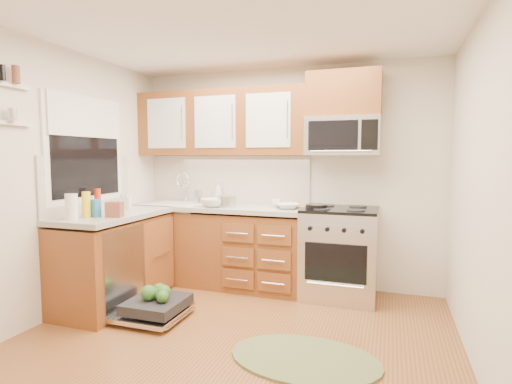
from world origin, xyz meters
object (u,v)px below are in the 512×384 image
(dishwasher, at_px, (153,308))
(stock_pot, at_px, (227,201))
(bowl_b, at_px, (214,203))
(rug, at_px, (305,359))
(paper_towel_roll, at_px, (72,207))
(sink, at_px, (176,214))
(cutting_board, at_px, (296,206))
(skillet, at_px, (316,206))
(cup, at_px, (277,203))
(upper_cabinets, at_px, (221,123))
(microwave, at_px, (343,136))
(bowl_a, at_px, (287,206))
(range, at_px, (339,253))

(dishwasher, height_order, stock_pot, stock_pot)
(dishwasher, xyz_separation_m, bowl_b, (0.16, 0.99, 0.87))
(rug, distance_m, paper_towel_roll, 2.36)
(sink, height_order, cutting_board, cutting_board)
(skillet, bearing_deg, cup, 159.96)
(upper_cabinets, relative_size, sink, 3.31)
(cup, bearing_deg, stock_pot, -158.91)
(microwave, relative_size, dishwasher, 1.09)
(dishwasher, height_order, bowl_a, bowl_a)
(paper_towel_roll, xyz_separation_m, cup, (1.49, 1.45, -0.07))
(rug, distance_m, stock_pot, 2.00)
(stock_pot, height_order, bowl_a, stock_pot)
(stock_pot, bearing_deg, paper_towel_roll, -127.67)
(upper_cabinets, bearing_deg, sink, -163.55)
(cutting_board, bearing_deg, upper_cabinets, 178.42)
(dishwasher, bearing_deg, upper_cabinets, 83.96)
(range, relative_size, skillet, 4.19)
(skillet, bearing_deg, dishwasher, -141.63)
(sink, bearing_deg, bowl_a, -1.70)
(sink, relative_size, bowl_b, 2.12)
(rug, xyz_separation_m, stock_pot, (-1.16, 1.30, 0.98))
(range, bearing_deg, paper_towel_roll, -147.92)
(range, bearing_deg, microwave, 90.00)
(dishwasher, height_order, paper_towel_roll, paper_towel_roll)
(range, bearing_deg, upper_cabinets, 174.11)
(rug, bearing_deg, upper_cabinets, 130.44)
(upper_cabinets, distance_m, microwave, 1.42)
(range, relative_size, paper_towel_roll, 4.10)
(upper_cabinets, relative_size, cup, 17.91)
(microwave, distance_m, bowl_a, 0.94)
(sink, bearing_deg, paper_towel_roll, -101.00)
(range, xyz_separation_m, sink, (-1.93, -0.01, 0.33))
(cutting_board, distance_m, bowl_a, 0.18)
(upper_cabinets, relative_size, rug, 1.84)
(stock_pot, height_order, paper_towel_roll, paper_towel_roll)
(bowl_b, bearing_deg, bowl_a, 6.50)
(sink, relative_size, cup, 5.42)
(dishwasher, distance_m, stock_pot, 1.38)
(cutting_board, height_order, paper_towel_roll, paper_towel_roll)
(microwave, bearing_deg, stock_pot, -168.83)
(cup, bearing_deg, upper_cabinets, 174.53)
(bowl_b, bearing_deg, sink, 166.37)
(microwave, relative_size, sink, 1.23)
(rug, bearing_deg, bowl_b, 135.63)
(cutting_board, xyz_separation_m, cup, (-0.21, -0.04, 0.04))
(rug, height_order, stock_pot, stock_pot)
(rug, relative_size, cup, 9.72)
(rug, distance_m, bowl_a, 1.73)
(skillet, distance_m, bowl_a, 0.32)
(upper_cabinets, xyz_separation_m, dishwasher, (-0.13, -1.27, -1.77))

